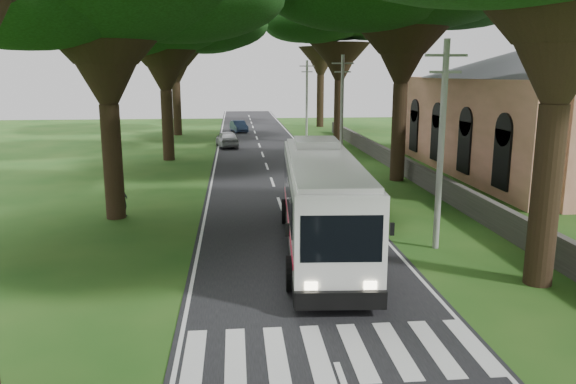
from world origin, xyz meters
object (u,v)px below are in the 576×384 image
at_px(pole_mid, 342,109).
at_px(pedestrian, 123,200).
at_px(pole_far, 307,97).
at_px(pole_near, 441,143).
at_px(church, 537,101).
at_px(distant_car_b, 239,126).
at_px(distant_car_a, 227,139).
at_px(coach_bus, 322,200).

xyz_separation_m(pole_mid, pedestrian, (-13.17, -13.83, -3.37)).
bearing_deg(pole_far, pole_near, -90.00).
xyz_separation_m(church, pole_far, (-12.36, 24.45, -0.73)).
xyz_separation_m(pole_far, distant_car_b, (-7.31, 4.27, -3.50)).
distance_m(pole_mid, distant_car_a, 14.45).
xyz_separation_m(pole_mid, distant_car_b, (-7.31, 24.27, -3.50)).
height_order(pole_near, pedestrian, pole_near).
bearing_deg(distant_car_b, pole_near, -93.31).
bearing_deg(pole_far, pole_mid, -90.00).
distance_m(church, pole_near, 19.88).
bearing_deg(pedestrian, church, -62.77).
xyz_separation_m(distant_car_a, distant_car_b, (1.19, 13.09, -0.10)).
distance_m(pole_far, distant_car_b, 9.16).
relative_size(pole_near, pole_far, 1.00).
distance_m(pole_far, distant_car_a, 12.71).
height_order(distant_car_a, distant_car_b, distant_car_a).
distance_m(church, coach_bus, 22.98).
height_order(church, distant_car_a, church).
height_order(coach_bus, distant_car_a, coach_bus).
bearing_deg(distant_car_a, pedestrian, 71.13).
height_order(church, pole_mid, church).
bearing_deg(pole_mid, coach_bus, -102.90).
distance_m(church, pole_far, 27.41).
bearing_deg(church, pole_far, 116.82).
xyz_separation_m(church, pedestrian, (-25.53, -9.38, -4.10)).
height_order(distant_car_b, pedestrian, pedestrian).
relative_size(coach_bus, pedestrian, 7.77).
relative_size(pole_far, distant_car_a, 1.83).
xyz_separation_m(pole_near, pole_far, (0.00, 40.00, 0.00)).
distance_m(church, distant_car_b, 35.07).
relative_size(church, pole_far, 3.00).
xyz_separation_m(distant_car_b, pedestrian, (-5.86, -38.11, 0.13)).
distance_m(pole_near, distant_car_b, 45.01).
bearing_deg(distant_car_a, pole_far, -142.24).
height_order(pole_near, distant_car_a, pole_near).
xyz_separation_m(pole_far, coach_bus, (-4.52, -39.76, -2.20)).
bearing_deg(distant_car_a, pole_mid, 118.95).
bearing_deg(church, pole_mid, 160.19).
relative_size(pole_far, coach_bus, 0.64).
relative_size(pole_near, pole_mid, 1.00).
height_order(pole_mid, coach_bus, pole_mid).
height_order(pole_near, coach_bus, pole_near).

